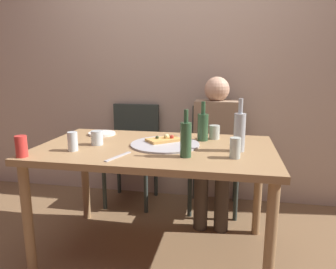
{
  "coord_description": "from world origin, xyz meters",
  "views": [
    {
      "loc": [
        0.46,
        -1.94,
        1.26
      ],
      "look_at": [
        0.06,
        0.14,
        0.8
      ],
      "focal_mm": 34.18,
      "sensor_mm": 36.0,
      "label": 1
    }
  ],
  "objects_px": {
    "wine_bottle": "(203,126)",
    "plate_stack": "(102,134)",
    "water_bottle": "(186,139)",
    "guest_in_sweater": "(215,141)",
    "pizza_slice_last": "(164,139)",
    "short_glass": "(214,132)",
    "wine_glass": "(73,141)",
    "chair_left": "(133,147)",
    "tumbler_near": "(235,148)",
    "tumbler_far": "(97,138)",
    "soda_can": "(21,146)",
    "pizza_tray": "(165,144)",
    "table_knife": "(118,157)",
    "beer_bottle": "(239,131)",
    "chair_right": "(215,151)",
    "dining_table": "(156,158)"
  },
  "relations": [
    {
      "from": "tumbler_far",
      "to": "table_knife",
      "type": "relative_size",
      "value": 0.42
    },
    {
      "from": "short_glass",
      "to": "soda_can",
      "type": "bearing_deg",
      "value": -147.65
    },
    {
      "from": "water_bottle",
      "to": "table_knife",
      "type": "height_order",
      "value": "water_bottle"
    },
    {
      "from": "beer_bottle",
      "to": "table_knife",
      "type": "xyz_separation_m",
      "value": [
        -0.67,
        -0.26,
        -0.12
      ]
    },
    {
      "from": "wine_bottle",
      "to": "wine_glass",
      "type": "relative_size",
      "value": 2.32
    },
    {
      "from": "beer_bottle",
      "to": "chair_right",
      "type": "height_order",
      "value": "beer_bottle"
    },
    {
      "from": "water_bottle",
      "to": "plate_stack",
      "type": "xyz_separation_m",
      "value": [
        -0.7,
        0.47,
        -0.1
      ]
    },
    {
      "from": "tumbler_near",
      "to": "chair_left",
      "type": "bearing_deg",
      "value": 131.71
    },
    {
      "from": "table_knife",
      "to": "wine_bottle",
      "type": "bearing_deg",
      "value": 158.1
    },
    {
      "from": "chair_right",
      "to": "guest_in_sweater",
      "type": "bearing_deg",
      "value": 90.0
    },
    {
      "from": "tumbler_far",
      "to": "short_glass",
      "type": "height_order",
      "value": "short_glass"
    },
    {
      "from": "short_glass",
      "to": "beer_bottle",
      "type": "bearing_deg",
      "value": -61.8
    },
    {
      "from": "dining_table",
      "to": "short_glass",
      "type": "bearing_deg",
      "value": 38.27
    },
    {
      "from": "water_bottle",
      "to": "chair_left",
      "type": "height_order",
      "value": "water_bottle"
    },
    {
      "from": "short_glass",
      "to": "wine_bottle",
      "type": "bearing_deg",
      "value": -140.67
    },
    {
      "from": "short_glass",
      "to": "plate_stack",
      "type": "bearing_deg",
      "value": -178.62
    },
    {
      "from": "wine_bottle",
      "to": "short_glass",
      "type": "height_order",
      "value": "wine_bottle"
    },
    {
      "from": "pizza_slice_last",
      "to": "short_glass",
      "type": "xyz_separation_m",
      "value": [
        0.32,
        0.18,
        0.02
      ]
    },
    {
      "from": "chair_left",
      "to": "short_glass",
      "type": "bearing_deg",
      "value": 144.02
    },
    {
      "from": "soda_can",
      "to": "chair_left",
      "type": "distance_m",
      "value": 1.29
    },
    {
      "from": "pizza_tray",
      "to": "wine_bottle",
      "type": "xyz_separation_m",
      "value": [
        0.23,
        0.18,
        0.09
      ]
    },
    {
      "from": "pizza_tray",
      "to": "tumbler_far",
      "type": "bearing_deg",
      "value": -170.66
    },
    {
      "from": "tumbler_near",
      "to": "plate_stack",
      "type": "bearing_deg",
      "value": 155.58
    },
    {
      "from": "tumbler_far",
      "to": "chair_left",
      "type": "distance_m",
      "value": 0.93
    },
    {
      "from": "tumbler_near",
      "to": "tumbler_far",
      "type": "bearing_deg",
      "value": 170.8
    },
    {
      "from": "pizza_tray",
      "to": "pizza_slice_last",
      "type": "bearing_deg",
      "value": 106.35
    },
    {
      "from": "wine_bottle",
      "to": "guest_in_sweater",
      "type": "relative_size",
      "value": 0.23
    },
    {
      "from": "dining_table",
      "to": "tumbler_near",
      "type": "height_order",
      "value": "tumbler_near"
    },
    {
      "from": "pizza_tray",
      "to": "wine_glass",
      "type": "xyz_separation_m",
      "value": [
        -0.52,
        -0.24,
        0.05
      ]
    },
    {
      "from": "pizza_tray",
      "to": "chair_left",
      "type": "bearing_deg",
      "value": 120.18
    },
    {
      "from": "pizza_slice_last",
      "to": "soda_can",
      "type": "xyz_separation_m",
      "value": [
        -0.72,
        -0.48,
        0.04
      ]
    },
    {
      "from": "pizza_slice_last",
      "to": "chair_right",
      "type": "distance_m",
      "value": 0.85
    },
    {
      "from": "tumbler_far",
      "to": "beer_bottle",
      "type": "bearing_deg",
      "value": 1.05
    },
    {
      "from": "wine_bottle",
      "to": "tumbler_near",
      "type": "xyz_separation_m",
      "value": [
        0.21,
        -0.4,
        -0.04
      ]
    },
    {
      "from": "pizza_slice_last",
      "to": "beer_bottle",
      "type": "height_order",
      "value": "beer_bottle"
    },
    {
      "from": "wine_bottle",
      "to": "plate_stack",
      "type": "height_order",
      "value": "wine_bottle"
    },
    {
      "from": "water_bottle",
      "to": "guest_in_sweater",
      "type": "relative_size",
      "value": 0.23
    },
    {
      "from": "beer_bottle",
      "to": "short_glass",
      "type": "xyz_separation_m",
      "value": [
        -0.16,
        0.3,
        -0.07
      ]
    },
    {
      "from": "wine_glass",
      "to": "short_glass",
      "type": "bearing_deg",
      "value": 30.53
    },
    {
      "from": "wine_bottle",
      "to": "pizza_slice_last",
      "type": "bearing_deg",
      "value": -154.43
    },
    {
      "from": "beer_bottle",
      "to": "short_glass",
      "type": "height_order",
      "value": "beer_bottle"
    },
    {
      "from": "table_knife",
      "to": "guest_in_sweater",
      "type": "distance_m",
      "value": 1.1
    },
    {
      "from": "chair_left",
      "to": "water_bottle",
      "type": "bearing_deg",
      "value": 121.3
    },
    {
      "from": "short_glass",
      "to": "pizza_tray",
      "type": "bearing_deg",
      "value": -141.01
    },
    {
      "from": "tumbler_near",
      "to": "soda_can",
      "type": "relative_size",
      "value": 0.96
    },
    {
      "from": "pizza_slice_last",
      "to": "tumbler_near",
      "type": "xyz_separation_m",
      "value": [
        0.46,
        -0.28,
        0.04
      ]
    },
    {
      "from": "soda_can",
      "to": "water_bottle",
      "type": "bearing_deg",
      "value": 10.91
    },
    {
      "from": "wine_bottle",
      "to": "table_knife",
      "type": "distance_m",
      "value": 0.67
    },
    {
      "from": "beer_bottle",
      "to": "plate_stack",
      "type": "distance_m",
      "value": 1.04
    },
    {
      "from": "wine_bottle",
      "to": "plate_stack",
      "type": "distance_m",
      "value": 0.76
    }
  ]
}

